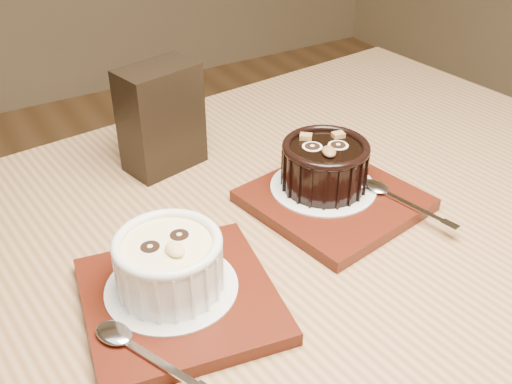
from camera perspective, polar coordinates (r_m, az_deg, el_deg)
table at (r=0.70m, az=0.09°, el=-13.05°), size 1.27×0.92×0.75m
tray_left at (r=0.60m, az=-7.24°, el=-10.14°), size 0.21×0.21×0.01m
doily_left at (r=0.60m, az=-8.03°, el=-8.97°), size 0.13×0.13×0.00m
ramekin_white at (r=0.58m, az=-8.28°, el=-6.54°), size 0.10×0.10×0.06m
spoon_left at (r=0.54m, az=-10.77°, el=-14.63°), size 0.08×0.13×0.01m
tray_right at (r=0.73m, az=7.41°, el=-0.79°), size 0.21×0.21×0.01m
doily_right at (r=0.74m, az=6.42°, el=0.51°), size 0.13×0.13×0.00m
ramekin_dark at (r=0.72m, az=6.58°, el=2.73°), size 0.11×0.11×0.06m
spoon_right at (r=0.73m, az=13.43°, el=-0.57°), size 0.05×0.14×0.01m
condiment_stand at (r=0.79m, az=-9.03°, el=6.96°), size 0.11×0.08×0.14m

